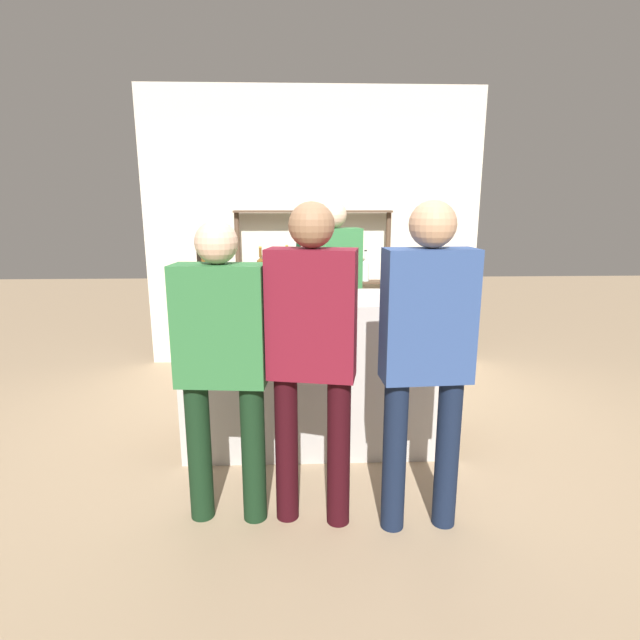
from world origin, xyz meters
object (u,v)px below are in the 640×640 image
counter_bottle_2 (205,283)px  customer_center (312,343)px  customer_left (222,354)px  counter_bottle_3 (200,279)px  server_behind_counter (333,285)px  counter_bottle_1 (269,282)px  wine_glass (277,279)px  ice_bucket (328,279)px  customer_right (427,345)px  counter_bottle_0 (299,273)px

counter_bottle_2 → customer_center: customer_center is taller
counter_bottle_2 → customer_left: size_ratio=0.20×
counter_bottle_2 → counter_bottle_3: bearing=114.2°
customer_center → server_behind_counter: server_behind_counter is taller
counter_bottle_3 → customer_center: (0.71, -0.87, -0.19)m
counter_bottle_2 → customer_left: customer_left is taller
customer_center → counter_bottle_1: bearing=28.5°
counter_bottle_3 → wine_glass: 0.50m
counter_bottle_2 → ice_bucket: bearing=19.6°
wine_glass → counter_bottle_1: bearing=-119.5°
counter_bottle_2 → ice_bucket: (0.80, 0.29, -0.02)m
customer_right → counter_bottle_3: bearing=50.2°
ice_bucket → counter_bottle_3: bearing=-168.7°
counter_bottle_0 → customer_left: size_ratio=0.23×
wine_glass → ice_bucket: size_ratio=0.81×
counter_bottle_2 → customer_right: customer_right is taller
customer_center → server_behind_counter: 1.82m
counter_bottle_2 → customer_left: bearing=-74.2°
customer_center → customer_right: (0.56, -0.07, 0.00)m
wine_glass → server_behind_counter: bearing=64.7°
wine_glass → customer_center: size_ratio=0.10×
ice_bucket → server_behind_counter: server_behind_counter is taller
counter_bottle_2 → customer_right: 1.49m
ice_bucket → customer_left: size_ratio=0.13×
counter_bottle_3 → customer_center: customer_center is taller
ice_bucket → counter_bottle_0: bearing=165.0°
wine_glass → customer_left: 0.93m
counter_bottle_3 → customer_left: (0.25, -0.83, -0.26)m
customer_center → customer_left: size_ratio=1.06×
counter_bottle_3 → customer_left: size_ratio=0.21×
counter_bottle_1 → customer_center: bearing=-72.4°
wine_glass → customer_left: customer_left is taller
counter_bottle_0 → customer_left: 1.16m
counter_bottle_0 → counter_bottle_2: (-0.60, -0.34, -0.01)m
counter_bottle_3 → customer_left: bearing=-73.0°
counter_bottle_3 → customer_center: size_ratio=0.20×
counter_bottle_1 → wine_glass: size_ratio=1.93×
wine_glass → customer_right: bearing=-51.4°
counter_bottle_0 → counter_bottle_2: size_ratio=1.12×
counter_bottle_2 → server_behind_counter: 1.38m
server_behind_counter → customer_right: bearing=-1.0°
customer_center → customer_left: (-0.46, 0.04, -0.07)m
ice_bucket → server_behind_counter: 0.79m
wine_glass → server_behind_counter: 1.03m
counter_bottle_0 → customer_left: (-0.39, -1.06, -0.26)m
counter_bottle_1 → customer_right: 1.22m
counter_bottle_2 → counter_bottle_1: bearing=7.6°
counter_bottle_2 → wine_glass: (0.45, 0.14, -0.00)m
server_behind_counter → counter_bottle_2: bearing=-51.4°
ice_bucket → customer_right: 1.20m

